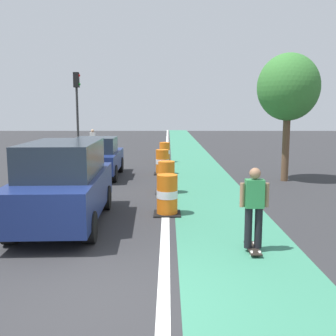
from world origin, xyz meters
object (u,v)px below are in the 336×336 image
Objects in this scene: parked_sedan_second at (97,158)px; traffic_barrel_front at (167,195)px; traffic_barrel_far at (165,153)px; pedestrian_crossing at (93,141)px; traffic_light_corner at (77,99)px; parked_suv_nearest at (64,183)px; skateboarder_on_lane at (254,207)px; street_tree_sidewalk at (288,88)px; traffic_barrel_back at (162,162)px; traffic_barrel_mid at (166,178)px.

parked_sedan_second is 3.80× the size of traffic_barrel_front.
pedestrian_crossing is at bearing 138.91° from traffic_barrel_far.
traffic_light_corner is 3.17× the size of pedestrian_crossing.
parked_sedan_second is (-0.45, 6.98, -0.20)m from parked_suv_nearest.
traffic_barrel_front is 15.23m from traffic_light_corner.
street_tree_sidewalk reaches higher than skateboarder_on_lane.
skateboarder_on_lane is at bearing -62.20° from parked_sedan_second.
traffic_barrel_back is (-1.95, 9.67, -0.38)m from skateboarder_on_lane.
traffic_barrel_far is at bearing -28.88° from traffic_light_corner.
traffic_barrel_front and traffic_barrel_far have the same top height.
parked_sedan_second is at bearing 132.03° from traffic_barrel_mid.
traffic_barrel_back is 0.21× the size of traffic_light_corner.
parked_suv_nearest is at bearing -101.31° from traffic_barrel_far.
street_tree_sidewalk is (9.57, -9.84, 2.80)m from pedestrian_crossing.
street_tree_sidewalk is at bearing -6.72° from parked_sedan_second.
parked_suv_nearest is 4.50m from traffic_barrel_mid.
traffic_barrel_back is at bearing 73.54° from parked_suv_nearest.
traffic_light_corner is at bearing 127.04° from traffic_barrel_back.
street_tree_sidewalk is at bearing 69.48° from skateboarder_on_lane.
traffic_barrel_mid is at bearing 56.12° from parked_suv_nearest.
traffic_barrel_far is (2.82, 4.83, -0.30)m from parked_sedan_second.
skateboarder_on_lane reaches higher than traffic_barrel_back.
skateboarder_on_lane is 1.55× the size of traffic_barrel_front.
pedestrian_crossing reaches higher than traffic_barrel_front.
traffic_barrel_front is 10.91m from traffic_barrel_far.
pedestrian_crossing is at bearing 98.37° from parked_suv_nearest.
pedestrian_crossing is at bearing 111.61° from traffic_barrel_mid.
parked_suv_nearest is at bearing -86.28° from parked_sedan_second.
traffic_barrel_back is at bearing 15.68° from parked_sedan_second.
parked_suv_nearest is (-4.24, 1.92, 0.12)m from skateboarder_on_lane.
parked_suv_nearest is 16.09m from pedestrian_crossing.
traffic_barrel_mid is at bearing 90.62° from traffic_barrel_front.
traffic_light_corner reaches higher than traffic_barrel_back.
traffic_barrel_front and traffic_barrel_mid have the same top height.
street_tree_sidewalk is (2.99, 7.99, 2.76)m from skateboarder_on_lane.
traffic_barrel_back is (2.29, 7.75, -0.50)m from parked_suv_nearest.
parked_sedan_second reaches higher than traffic_barrel_front.
parked_sedan_second is at bearing 173.28° from street_tree_sidewalk.
traffic_barrel_back is 9.39m from pedestrian_crossing.
skateboarder_on_lane is at bearing -58.73° from traffic_barrel_front.
pedestrian_crossing reaches higher than traffic_barrel_back.
traffic_barrel_front is at bearing 121.27° from skateboarder_on_lane.
traffic_barrel_far is 6.82m from traffic_light_corner.
skateboarder_on_lane is 1.55× the size of traffic_barrel_mid.
skateboarder_on_lane reaches higher than traffic_barrel_far.
traffic_light_corner reaches higher than skateboarder_on_lane.
parked_sedan_second is at bearing 93.72° from parked_suv_nearest.
traffic_barrel_back is at bearing 101.38° from skateboarder_on_lane.
parked_sedan_second is at bearing 117.80° from skateboarder_on_lane.
traffic_barrel_mid and traffic_barrel_back have the same top height.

